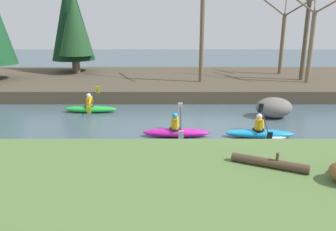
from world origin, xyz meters
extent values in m
plane|color=#425660|center=(0.00, 0.00, 0.00)|extent=(90.00, 90.00, 0.00)
cube|color=#56753D|center=(0.00, -5.89, 0.36)|extent=(44.00, 5.89, 0.72)
cube|color=#4C4233|center=(0.00, 10.22, 0.36)|extent=(44.00, 10.87, 0.73)
cylinder|color=#7A664C|center=(-9.08, 12.94, 1.19)|extent=(0.36, 0.36, 0.92)
cone|color=#0F3319|center=(-9.08, 12.94, 5.03)|extent=(3.30, 3.30, 6.75)
cylinder|color=brown|center=(-8.52, 11.77, 1.42)|extent=(0.36, 0.36, 1.39)
cone|color=#1E4723|center=(-8.52, 11.77, 4.47)|extent=(2.56, 2.56, 4.70)
cylinder|color=brown|center=(0.57, 8.11, 3.52)|extent=(0.28, 0.28, 5.59)
cylinder|color=brown|center=(6.93, 11.60, 2.93)|extent=(0.28, 0.28, 4.41)
cylinder|color=brown|center=(6.17, 12.23, 5.68)|extent=(1.64, 1.40, 1.48)
cylinder|color=brown|center=(7.73, 10.92, 5.59)|extent=(1.72, 1.47, 1.31)
cylinder|color=brown|center=(7.24, 12.47, 5.76)|extent=(0.76, 1.85, 1.64)
cylinder|color=brown|center=(7.51, 8.89, 3.33)|extent=(0.28, 0.28, 5.21)
cylinder|color=#7A664C|center=(7.51, 7.90, 2.97)|extent=(0.28, 0.28, 4.50)
cylinder|color=#7A664C|center=(6.73, 8.55, 5.78)|extent=(1.67, 1.43, 1.51)
cylinder|color=#7A664C|center=(8.33, 7.21, 5.69)|extent=(1.75, 1.50, 1.33)
cylinder|color=#7A664C|center=(7.83, 8.79, 5.87)|extent=(0.78, 1.88, 1.67)
ellipsoid|color=#1993D6|center=(2.10, -0.82, 0.17)|extent=(2.74, 0.80, 0.34)
cone|color=#1993D6|center=(3.34, -0.91, 0.19)|extent=(0.36, 0.23, 0.20)
cylinder|color=black|center=(2.05, -0.81, 0.31)|extent=(0.51, 0.51, 0.08)
cylinder|color=yellow|center=(2.05, -0.81, 0.56)|extent=(0.32, 0.32, 0.42)
sphere|color=white|center=(2.05, -0.81, 0.89)|extent=(0.25, 0.25, 0.23)
cylinder|color=yellow|center=(2.17, -0.58, 0.65)|extent=(0.11, 0.23, 0.35)
cylinder|color=yellow|center=(2.13, -1.06, 0.65)|extent=(0.11, 0.23, 0.35)
cylinder|color=black|center=(2.28, -0.83, 0.69)|extent=(0.18, 1.91, 0.65)
cube|color=black|center=(2.35, 0.12, 1.00)|extent=(0.21, 0.17, 0.41)
cube|color=black|center=(2.21, -1.78, 0.38)|extent=(0.21, 0.17, 0.41)
ellipsoid|color=white|center=(2.65, -0.86, 0.09)|extent=(1.15, 0.78, 0.18)
ellipsoid|color=#C61999|center=(-1.26, -0.69, 0.17)|extent=(2.71, 0.65, 0.34)
cone|color=#C61999|center=(-0.02, -0.71, 0.19)|extent=(0.35, 0.21, 0.20)
cylinder|color=black|center=(-1.31, -0.69, 0.31)|extent=(0.49, 0.49, 0.08)
cylinder|color=yellow|center=(-1.31, -0.69, 0.56)|extent=(0.31, 0.31, 0.42)
sphere|color=#1E89D1|center=(-1.31, -0.69, 0.89)|extent=(0.23, 0.23, 0.23)
cylinder|color=yellow|center=(-1.21, -0.45, 0.65)|extent=(0.09, 0.23, 0.35)
cylinder|color=yellow|center=(-1.22, -0.93, 0.65)|extent=(0.09, 0.23, 0.35)
cylinder|color=black|center=(-1.08, -0.69, 0.69)|extent=(0.07, 1.91, 0.65)
cube|color=white|center=(-1.07, 0.26, 1.00)|extent=(0.20, 0.16, 0.41)
cube|color=white|center=(-1.10, -1.65, 0.38)|extent=(0.20, 0.16, 0.41)
ellipsoid|color=green|center=(-5.62, 3.08, 0.17)|extent=(2.72, 0.68, 0.34)
cone|color=green|center=(-4.37, 3.05, 0.19)|extent=(0.36, 0.21, 0.20)
cylinder|color=black|center=(-5.67, 3.09, 0.31)|extent=(0.49, 0.49, 0.08)
cylinder|color=yellow|center=(-5.67, 3.09, 0.56)|extent=(0.31, 0.31, 0.42)
sphere|color=white|center=(-5.67, 3.09, 0.89)|extent=(0.24, 0.24, 0.23)
cylinder|color=yellow|center=(-5.56, 3.32, 0.65)|extent=(0.10, 0.23, 0.35)
cylinder|color=yellow|center=(-5.57, 2.84, 0.65)|extent=(0.10, 0.23, 0.35)
cylinder|color=black|center=(-5.44, 3.08, 0.69)|extent=(0.10, 1.91, 0.65)
cube|color=yellow|center=(-5.41, 4.03, 1.00)|extent=(0.20, 0.16, 0.41)
cube|color=yellow|center=(-5.47, 2.13, 0.38)|extent=(0.20, 0.16, 0.41)
ellipsoid|color=slate|center=(3.59, 2.16, 0.49)|extent=(1.75, 1.37, 0.99)
cylinder|color=#4C3828|center=(1.14, -5.18, 0.84)|extent=(1.93, 1.10, 0.24)
cylinder|color=#4C3828|center=(1.32, -5.27, 1.06)|extent=(0.08, 0.08, 0.20)
camera|label=1|loc=(-1.59, -13.33, 4.48)|focal=35.00mm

